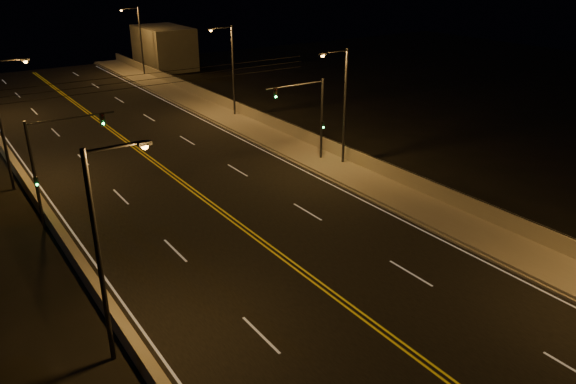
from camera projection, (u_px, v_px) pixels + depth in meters
road at (242, 227)px, 33.61m from camera, size 18.00×120.00×0.02m
sidewalk at (376, 186)px, 39.13m from camera, size 3.60×120.00×0.30m
curb at (356, 193)px, 38.20m from camera, size 0.14×120.00×0.15m
parapet_wall at (394, 173)px, 39.73m from camera, size 0.30×120.00×1.00m
jersey_barrier at (81, 265)px, 28.57m from camera, size 0.45×120.00×0.90m
distant_building_right at (164, 48)px, 79.78m from camera, size 6.00×10.00×5.77m
parapet_rail at (395, 166)px, 39.53m from camera, size 0.06×120.00×0.06m
lane_markings at (242, 227)px, 33.55m from camera, size 17.32×116.00×0.00m
streetlight_1 at (342, 100)px, 41.29m from camera, size 2.55×0.28×8.92m
streetlight_2 at (230, 66)px, 54.31m from camera, size 2.55×0.28×8.92m
streetlight_3 at (139, 37)px, 73.28m from camera, size 2.55×0.28×8.92m
streetlight_4 at (104, 243)px, 20.82m from camera, size 2.55×0.28×8.92m
streetlight_5 at (4, 116)px, 37.17m from camera, size 2.55×0.28×8.92m
traffic_signal_right at (312, 112)px, 42.27m from camera, size 5.11×0.31×6.54m
traffic_signal_left at (50, 160)px, 32.51m from camera, size 5.11×0.31×6.54m
overhead_wires at (168, 77)px, 37.97m from camera, size 22.00×0.03×0.83m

